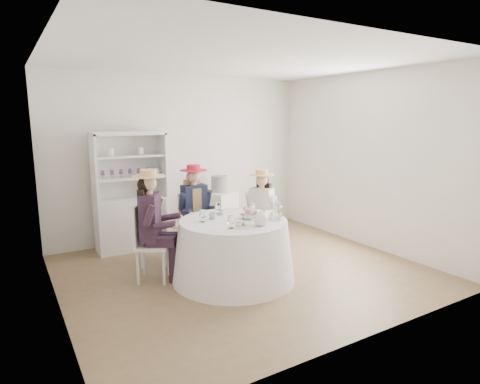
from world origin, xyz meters
TOP-DOWN VIEW (x-y plane):
  - ground at (0.00, 0.00)m, footprint 4.50×4.50m
  - ceiling at (0.00, 0.00)m, footprint 4.50×4.50m
  - wall_back at (0.00, 2.00)m, footprint 4.50×0.00m
  - wall_front at (0.00, -2.00)m, footprint 4.50×0.00m
  - wall_left at (-2.25, 0.00)m, footprint 0.00×4.50m
  - wall_right at (2.25, 0.00)m, footprint 0.00×4.50m
  - tea_table at (-0.26, -0.17)m, footprint 1.53×1.53m
  - hutch at (-1.00, 1.68)m, footprint 1.15×0.60m
  - side_table at (0.52, 1.67)m, footprint 0.63×0.63m
  - hatbox at (0.52, 1.67)m, footprint 0.36×0.36m
  - guest_left at (-1.12, 0.31)m, footprint 0.60×0.55m
  - guest_mid at (-0.32, 0.83)m, footprint 0.49×0.51m
  - guest_right at (0.54, 0.42)m, footprint 0.54×0.49m
  - spare_chair at (-0.97, 0.78)m, footprint 0.51×0.51m
  - teacup_a at (-0.46, 0.00)m, footprint 0.11×0.11m
  - teacup_b at (-0.27, 0.11)m, footprint 0.08×0.08m
  - teacup_c at (0.03, -0.09)m, footprint 0.12×0.12m
  - flower_bowl at (-0.07, -0.21)m, footprint 0.23×0.23m
  - flower_arrangement at (-0.04, -0.22)m, footprint 0.17×0.17m
  - table_teapot at (-0.11, -0.56)m, footprint 0.24×0.17m
  - sandwich_plate at (-0.32, -0.47)m, footprint 0.27×0.27m
  - cupcake_stand at (0.22, -0.39)m, footprint 0.23×0.23m
  - stemware_set at (-0.26, -0.17)m, footprint 0.81×0.78m

SIDE VIEW (x-z plane):
  - ground at x=0.00m, z-range 0.00..0.00m
  - side_table at x=0.52m, z-range 0.00..0.75m
  - tea_table at x=-0.26m, z-range 0.00..0.76m
  - spare_chair at x=-0.97m, z-range 0.04..0.99m
  - hutch at x=-1.00m, z-range -0.26..1.55m
  - guest_right at x=0.54m, z-range 0.08..1.35m
  - guest_mid at x=-0.32m, z-range 0.09..1.44m
  - sandwich_plate at x=-0.32m, z-range 0.75..0.81m
  - guest_left at x=-1.12m, z-range 0.09..1.49m
  - flower_bowl at x=-0.07m, z-range 0.77..0.82m
  - teacup_b at x=-0.27m, z-range 0.77..0.83m
  - teacup_a at x=-0.46m, z-range 0.77..0.84m
  - teacup_c at x=0.03m, z-range 0.77..0.84m
  - stemware_set at x=-0.26m, z-range 0.77..0.92m
  - table_teapot at x=-0.11m, z-range 0.75..0.93m
  - cupcake_stand at x=0.22m, z-range 0.74..0.96m
  - flower_arrangement at x=-0.04m, z-range 0.82..0.88m
  - hatbox at x=0.52m, z-range 0.75..1.03m
  - wall_back at x=0.00m, z-range -0.90..3.60m
  - wall_front at x=0.00m, z-range -0.90..3.60m
  - wall_left at x=-2.25m, z-range -0.90..3.60m
  - wall_right at x=2.25m, z-range -0.90..3.60m
  - ceiling at x=0.00m, z-range 2.70..2.70m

